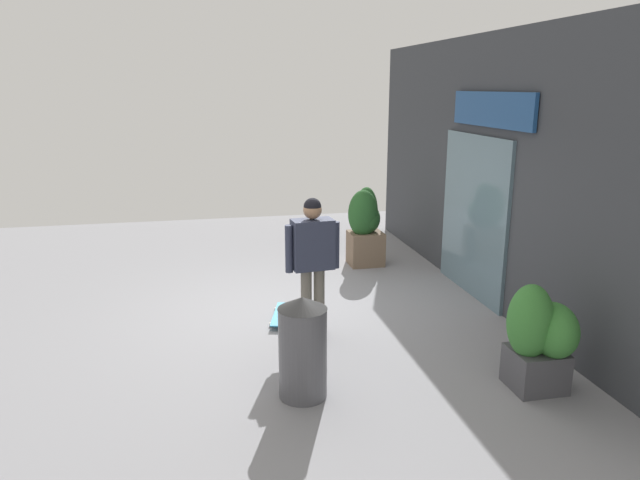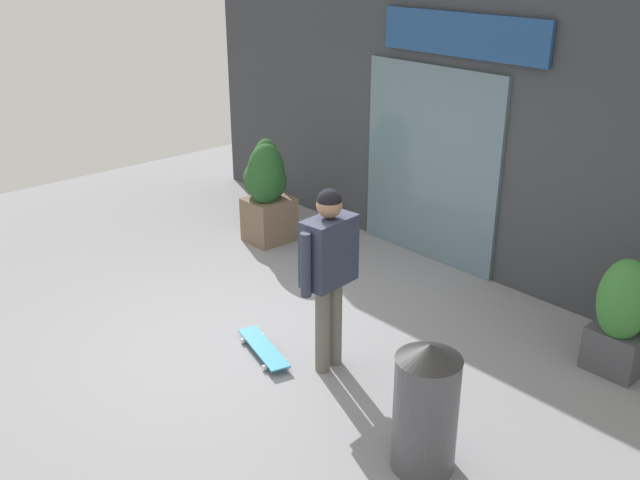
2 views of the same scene
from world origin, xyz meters
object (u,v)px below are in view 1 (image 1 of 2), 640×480
skateboard (281,314)px  skateboarder (313,252)px  trash_bin (303,347)px  planter_box_left (541,336)px  planter_box_right (365,223)px

skateboard → skateboarder: bearing=-136.0°
trash_bin → planter_box_left: bearing=81.4°
planter_box_left → planter_box_right: 4.45m
skateboarder → skateboard: size_ratio=2.02×
planter_box_right → trash_bin: 4.45m
skateboarder → planter_box_left: 2.64m
trash_bin → planter_box_right: bearing=156.4°
planter_box_right → planter_box_left: bearing=6.5°
skateboard → planter_box_left: bearing=-121.4°
planter_box_right → trash_bin: bearing=-23.6°
planter_box_right → skateboard: bearing=-39.1°
skateboard → planter_box_right: planter_box_right is taller
skateboard → trash_bin: bearing=-167.2°
skateboarder → trash_bin: (1.41, -0.38, -0.52)m
planter_box_left → trash_bin: size_ratio=1.08×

